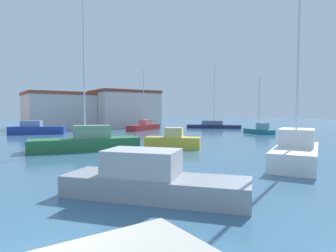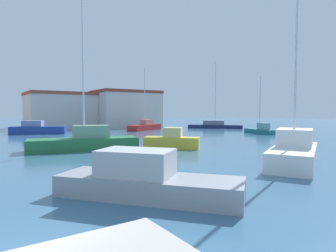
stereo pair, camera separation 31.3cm
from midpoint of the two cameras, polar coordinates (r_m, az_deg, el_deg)
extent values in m
plane|color=#38607F|center=(29.88, -3.62, -2.62)|extent=(160.00, 160.00, 0.00)
cube|color=#B22823|center=(43.90, -4.97, -0.27)|extent=(6.71, 4.60, 0.81)
cube|color=#C4716E|center=(44.29, -4.61, 0.78)|extent=(2.24, 1.92, 0.76)
cylinder|color=silver|center=(43.87, -4.99, 5.82)|extent=(0.12, 0.12, 8.51)
cube|color=gold|center=(22.81, 0.56, -3.28)|extent=(3.96, 3.96, 0.88)
cube|color=#DFCD77|center=(22.72, 0.75, -1.25)|extent=(1.67, 1.67, 0.74)
cube|color=gray|center=(10.11, -3.47, -11.84)|extent=(5.46, 6.10, 0.73)
cube|color=#ADB0B5|center=(10.10, -5.98, -7.14)|extent=(2.80, 2.93, 0.89)
cube|color=white|center=(17.32, 23.31, -5.40)|extent=(6.70, 4.89, 0.98)
cube|color=silver|center=(17.56, 23.47, -2.09)|extent=(2.57, 2.47, 0.97)
cylinder|color=silver|center=(17.40, 23.70, 12.64)|extent=(0.12, 0.12, 9.91)
cube|color=#28703D|center=(22.62, -16.34, -3.43)|extent=(8.17, 3.80, 0.90)
cube|color=gray|center=(22.60, -15.09, -1.08)|extent=(2.84, 1.83, 0.94)
cylinder|color=silver|center=(22.71, -16.57, 11.15)|extent=(0.12, 0.12, 10.61)
cube|color=#19234C|center=(49.36, 8.82, -0.07)|extent=(7.95, 8.15, 0.56)
cube|color=slate|center=(49.34, 8.54, 0.67)|extent=(3.54, 3.60, 0.73)
cylinder|color=silver|center=(49.36, 8.87, 6.28)|extent=(0.12, 0.12, 10.39)
cube|color=#1E707A|center=(39.06, 17.12, -0.99)|extent=(1.83, 4.68, 0.57)
cube|color=#6B9CA2|center=(38.54, 17.82, -0.02)|extent=(1.13, 1.51, 0.83)
cylinder|color=silver|center=(38.98, 17.21, 4.40)|extent=(0.12, 0.12, 6.78)
cylinder|color=silver|center=(38.41, 17.99, 0.69)|extent=(0.31, 1.59, 0.08)
cube|color=#233D93|center=(40.20, -24.41, -0.74)|extent=(6.79, 4.52, 0.96)
cube|color=#6E7DB1|center=(40.34, -25.39, 0.44)|extent=(2.75, 2.34, 0.72)
cube|color=beige|center=(53.03, -20.91, 2.64)|extent=(10.35, 9.41, 5.49)
cube|color=#9E4733|center=(53.10, -20.97, 5.88)|extent=(10.56, 9.60, 0.50)
cube|color=beige|center=(52.94, -8.72, 3.07)|extent=(10.65, 8.26, 5.97)
cube|color=brown|center=(53.04, -8.75, 6.56)|extent=(10.86, 8.43, 0.50)
camera|label=1|loc=(0.16, -90.30, -0.02)|focal=31.07mm
camera|label=2|loc=(0.16, 89.70, 0.02)|focal=31.07mm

